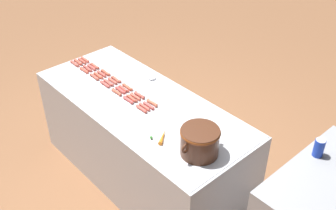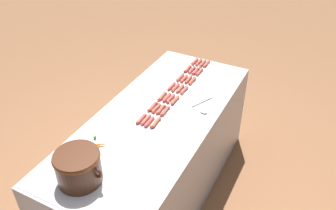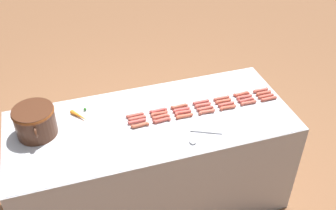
# 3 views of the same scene
# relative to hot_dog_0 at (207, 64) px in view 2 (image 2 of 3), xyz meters

# --- Properties ---
(ground_plane) EXTENTS (20.00, 20.00, 0.00)m
(ground_plane) POSITION_rel_hot_dog_0_xyz_m (0.04, 0.92, -0.87)
(ground_plane) COLOR brown
(griddle_counter) EXTENTS (0.85, 2.05, 0.86)m
(griddle_counter) POSITION_rel_hot_dog_0_xyz_m (0.04, 0.92, -0.44)
(griddle_counter) COLOR #ADAFB5
(griddle_counter) RESTS_ON ground_plane
(hot_dog_0) EXTENTS (0.03, 0.13, 0.03)m
(hot_dog_0) POSITION_rel_hot_dog_0_xyz_m (0.00, 0.00, 0.00)
(hot_dog_0) COLOR #BA4F3D
(hot_dog_0) RESTS_ON griddle_counter
(hot_dog_1) EXTENTS (0.03, 0.13, 0.03)m
(hot_dog_1) POSITION_rel_hot_dog_0_xyz_m (0.00, 0.17, 0.00)
(hot_dog_1) COLOR #AE4E3D
(hot_dog_1) RESTS_ON griddle_counter
(hot_dog_2) EXTENTS (0.03, 0.13, 0.03)m
(hot_dog_2) POSITION_rel_hot_dog_0_xyz_m (-0.00, 0.34, 0.00)
(hot_dog_2) COLOR #B74D38
(hot_dog_2) RESTS_ON griddle_counter
(hot_dog_3) EXTENTS (0.04, 0.13, 0.03)m
(hot_dog_3) POSITION_rel_hot_dog_0_xyz_m (-0.00, 0.51, 0.00)
(hot_dog_3) COLOR #B15240
(hot_dog_3) RESTS_ON griddle_counter
(hot_dog_4) EXTENTS (0.03, 0.13, 0.03)m
(hot_dog_4) POSITION_rel_hot_dog_0_xyz_m (-0.00, 0.68, 0.00)
(hot_dog_4) COLOR #B85038
(hot_dog_4) RESTS_ON griddle_counter
(hot_dog_5) EXTENTS (0.03, 0.13, 0.03)m
(hot_dog_5) POSITION_rel_hot_dog_0_xyz_m (0.00, 0.85, 0.00)
(hot_dog_5) COLOR #AF473B
(hot_dog_5) RESTS_ON griddle_counter
(hot_dog_6) EXTENTS (0.03, 0.13, 0.03)m
(hot_dog_6) POSITION_rel_hot_dog_0_xyz_m (-0.00, 1.01, 0.00)
(hot_dog_6) COLOR #AF543A
(hot_dog_6) RESTS_ON griddle_counter
(hot_dog_7) EXTENTS (0.03, 0.13, 0.03)m
(hot_dog_7) POSITION_rel_hot_dog_0_xyz_m (0.04, 0.01, 0.00)
(hot_dog_7) COLOR #B04A3A
(hot_dog_7) RESTS_ON griddle_counter
(hot_dog_8) EXTENTS (0.03, 0.13, 0.03)m
(hot_dog_8) POSITION_rel_hot_dog_0_xyz_m (0.04, 0.17, 0.00)
(hot_dog_8) COLOR #AF4A42
(hot_dog_8) RESTS_ON griddle_counter
(hot_dog_9) EXTENTS (0.03, 0.13, 0.03)m
(hot_dog_9) POSITION_rel_hot_dog_0_xyz_m (0.03, 0.34, 0.00)
(hot_dog_9) COLOR #AF493F
(hot_dog_9) RESTS_ON griddle_counter
(hot_dog_10) EXTENTS (0.03, 0.13, 0.03)m
(hot_dog_10) POSITION_rel_hot_dog_0_xyz_m (0.03, 0.51, 0.00)
(hot_dog_10) COLOR #B34F42
(hot_dog_10) RESTS_ON griddle_counter
(hot_dog_11) EXTENTS (0.03, 0.13, 0.03)m
(hot_dog_11) POSITION_rel_hot_dog_0_xyz_m (0.04, 0.68, 0.00)
(hot_dog_11) COLOR #B4483D
(hot_dog_11) RESTS_ON griddle_counter
(hot_dog_12) EXTENTS (0.03, 0.13, 0.03)m
(hot_dog_12) POSITION_rel_hot_dog_0_xyz_m (0.04, 0.85, 0.00)
(hot_dog_12) COLOR #B9503F
(hot_dog_12) RESTS_ON griddle_counter
(hot_dog_13) EXTENTS (0.03, 0.13, 0.03)m
(hot_dog_13) POSITION_rel_hot_dog_0_xyz_m (0.04, 1.02, 0.00)
(hot_dog_13) COLOR #AE4742
(hot_dog_13) RESTS_ON griddle_counter
(hot_dog_14) EXTENTS (0.03, 0.13, 0.03)m
(hot_dog_14) POSITION_rel_hot_dog_0_xyz_m (0.08, 0.00, 0.00)
(hot_dog_14) COLOR #B24C3A
(hot_dog_14) RESTS_ON griddle_counter
(hot_dog_15) EXTENTS (0.03, 0.13, 0.03)m
(hot_dog_15) POSITION_rel_hot_dog_0_xyz_m (0.08, 0.17, 0.00)
(hot_dog_15) COLOR #B14940
(hot_dog_15) RESTS_ON griddle_counter
(hot_dog_16) EXTENTS (0.03, 0.13, 0.03)m
(hot_dog_16) POSITION_rel_hot_dog_0_xyz_m (0.08, 0.34, 0.00)
(hot_dog_16) COLOR #B84D39
(hot_dog_16) RESTS_ON griddle_counter
(hot_dog_17) EXTENTS (0.03, 0.13, 0.03)m
(hot_dog_17) POSITION_rel_hot_dog_0_xyz_m (0.08, 0.51, 0.00)
(hot_dog_17) COLOR #B44D41
(hot_dog_17) RESTS_ON griddle_counter
(hot_dog_18) EXTENTS (0.03, 0.13, 0.03)m
(hot_dog_18) POSITION_rel_hot_dog_0_xyz_m (0.07, 0.68, 0.00)
(hot_dog_18) COLOR #B74540
(hot_dog_18) RESTS_ON griddle_counter
(hot_dog_19) EXTENTS (0.03, 0.13, 0.03)m
(hot_dog_19) POSITION_rel_hot_dog_0_xyz_m (0.08, 0.85, 0.00)
(hot_dog_19) COLOR #AC4A38
(hot_dog_19) RESTS_ON griddle_counter
(hot_dog_20) EXTENTS (0.03, 0.13, 0.03)m
(hot_dog_20) POSITION_rel_hot_dog_0_xyz_m (0.08, 1.01, 0.00)
(hot_dog_20) COLOR #B34F41
(hot_dog_20) RESTS_ON griddle_counter
(hot_dog_21) EXTENTS (0.03, 0.13, 0.03)m
(hot_dog_21) POSITION_rel_hot_dog_0_xyz_m (0.12, 0.01, 0.00)
(hot_dog_21) COLOR #B04D40
(hot_dog_21) RESTS_ON griddle_counter
(hot_dog_22) EXTENTS (0.03, 0.13, 0.03)m
(hot_dog_22) POSITION_rel_hot_dog_0_xyz_m (0.12, 0.17, 0.00)
(hot_dog_22) COLOR #B84A38
(hot_dog_22) RESTS_ON griddle_counter
(hot_dog_23) EXTENTS (0.03, 0.13, 0.03)m
(hot_dog_23) POSITION_rel_hot_dog_0_xyz_m (0.11, 0.34, 0.00)
(hot_dog_23) COLOR #AD4D3E
(hot_dog_23) RESTS_ON griddle_counter
(hot_dog_24) EXTENTS (0.03, 0.13, 0.03)m
(hot_dog_24) POSITION_rel_hot_dog_0_xyz_m (0.12, 0.51, 0.00)
(hot_dog_24) COLOR #B14841
(hot_dog_24) RESTS_ON griddle_counter
(hot_dog_25) EXTENTS (0.03, 0.13, 0.03)m
(hot_dog_25) POSITION_rel_hot_dog_0_xyz_m (0.12, 0.68, 0.00)
(hot_dog_25) COLOR #AB4F39
(hot_dog_25) RESTS_ON griddle_counter
(hot_dog_26) EXTENTS (0.03, 0.13, 0.03)m
(hot_dog_26) POSITION_rel_hot_dog_0_xyz_m (0.12, 0.84, 0.00)
(hot_dog_26) COLOR #B84541
(hot_dog_26) RESTS_ON griddle_counter
(hot_dog_27) EXTENTS (0.03, 0.13, 0.03)m
(hot_dog_27) POSITION_rel_hot_dog_0_xyz_m (0.11, 1.02, 0.00)
(hot_dog_27) COLOR #B2493D
(hot_dog_27) RESTS_ON griddle_counter
(bean_pot) EXTENTS (0.35, 0.28, 0.21)m
(bean_pot) POSITION_rel_hot_dog_0_xyz_m (0.14, 1.70, 0.10)
(bean_pot) COLOR #472616
(bean_pot) RESTS_ON griddle_counter
(serving_spoon) EXTENTS (0.15, 0.26, 0.02)m
(serving_spoon) POSITION_rel_hot_dog_0_xyz_m (-0.24, 0.67, -0.01)
(serving_spoon) COLOR #B7B7BC
(serving_spoon) RESTS_ON griddle_counter
(carrot) EXTENTS (0.16, 0.12, 0.03)m
(carrot) POSITION_rel_hot_dog_0_xyz_m (0.23, 1.40, 0.00)
(carrot) COLOR orange
(carrot) RESTS_ON griddle_counter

